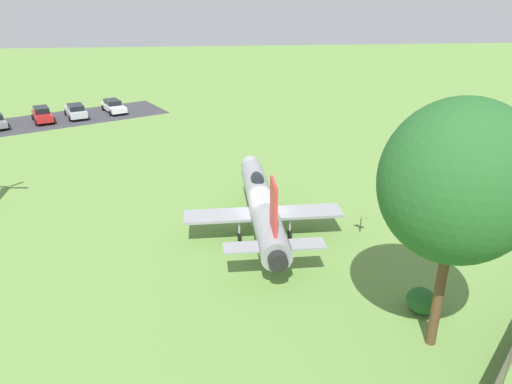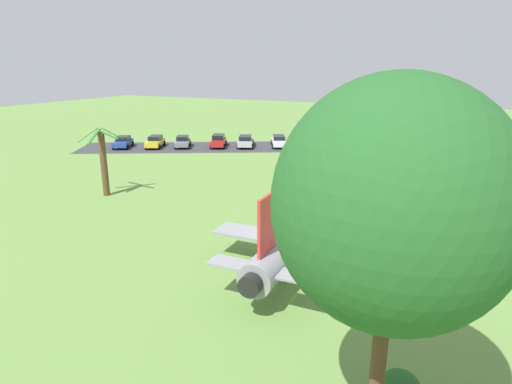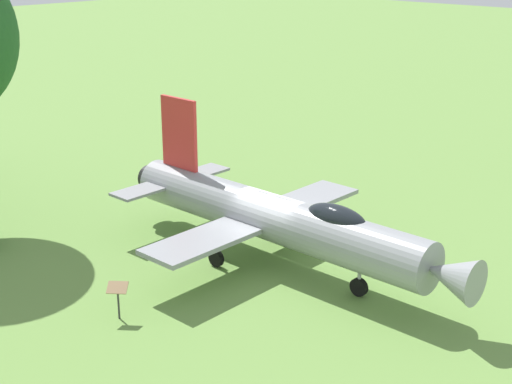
% 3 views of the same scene
% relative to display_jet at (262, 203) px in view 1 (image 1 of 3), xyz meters
% --- Properties ---
extents(ground_plane, '(200.00, 200.00, 0.00)m').
position_rel_display_jet_xyz_m(ground_plane, '(0.00, -0.36, -1.74)').
color(ground_plane, '#668E42').
extents(parking_strip, '(31.76, 21.70, 0.00)m').
position_rel_display_jet_xyz_m(parking_strip, '(-23.57, 26.92, -1.74)').
color(parking_strip, '#38383D').
rests_on(parking_strip, ground_plane).
extents(display_jet, '(9.46, 14.16, 5.17)m').
position_rel_display_jet_xyz_m(display_jet, '(0.00, 0.00, 0.00)').
color(display_jet, gray).
rests_on(display_jet, ground_plane).
extents(shade_tree, '(5.95, 5.62, 10.55)m').
position_rel_display_jet_xyz_m(shade_tree, '(6.06, -11.14, 5.64)').
color(shade_tree, brown).
rests_on(shade_tree, ground_plane).
extents(shrub_near_fence, '(1.36, 1.55, 1.13)m').
position_rel_display_jet_xyz_m(shrub_near_fence, '(6.53, -8.99, -1.17)').
color(shrub_near_fence, '#235B26').
rests_on(shrub_near_fence, ground_plane).
extents(info_plaque, '(0.69, 0.72, 1.14)m').
position_rel_display_jet_xyz_m(info_plaque, '(6.04, -1.01, -0.89)').
color(info_plaque, '#333333').
rests_on(info_plaque, ground_plane).
extents(parked_car_white, '(3.71, 5.05, 1.43)m').
position_rel_display_jet_xyz_m(parked_car_white, '(-14.45, 31.78, -0.99)').
color(parked_car_white, silver).
rests_on(parked_car_white, ground_plane).
extents(parked_car_silver, '(3.55, 5.05, 1.55)m').
position_rel_display_jet_xyz_m(parked_car_silver, '(-18.32, 29.55, -0.94)').
color(parked_car_silver, '#B2B5BA').
rests_on(parked_car_silver, ground_plane).
extents(parked_car_red, '(3.36, 4.67, 1.61)m').
position_rel_display_jet_xyz_m(parked_car_red, '(-21.61, 28.04, -0.92)').
color(parked_car_red, red).
rests_on(parked_car_red, ground_plane).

